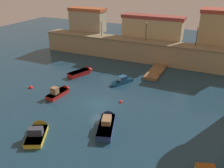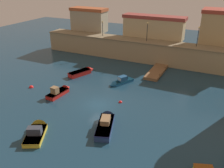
# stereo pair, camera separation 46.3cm
# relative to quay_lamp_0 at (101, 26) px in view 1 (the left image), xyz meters

# --- Properties ---
(ground_plane) EXTENTS (116.40, 116.40, 0.00)m
(ground_plane) POSITION_rel_quay_lamp_0_xyz_m (10.51, -21.34, -6.57)
(ground_plane) COLOR #19384C
(quay_wall) EXTENTS (47.88, 4.17, 4.40)m
(quay_wall) POSITION_rel_quay_lamp_0_xyz_m (10.51, 0.00, -4.36)
(quay_wall) COLOR #9E8966
(quay_wall) RESTS_ON ground
(old_town_backdrop) EXTENTS (39.18, 5.38, 6.80)m
(old_town_backdrop) POSITION_rel_quay_lamp_0_xyz_m (12.77, 4.04, 0.57)
(old_town_backdrop) COLOR tan
(old_town_backdrop) RESTS_ON ground
(pier_dock) EXTENTS (2.47, 8.01, 0.70)m
(pier_dock) POSITION_rel_quay_lamp_0_xyz_m (14.54, -5.94, -6.32)
(pier_dock) COLOR brown
(pier_dock) RESTS_ON ground
(quay_lamp_0) EXTENTS (0.32, 0.32, 3.24)m
(quay_lamp_0) POSITION_rel_quay_lamp_0_xyz_m (0.00, 0.00, 0.00)
(quay_lamp_0) COLOR black
(quay_lamp_0) RESTS_ON quay_wall
(quay_lamp_1) EXTENTS (0.32, 0.32, 3.81)m
(quay_lamp_1) POSITION_rel_quay_lamp_0_xyz_m (10.36, 0.00, 0.33)
(quay_lamp_1) COLOR black
(quay_lamp_1) RESTS_ON quay_wall
(quay_lamp_2) EXTENTS (0.32, 0.32, 3.77)m
(quay_lamp_2) POSITION_rel_quay_lamp_0_xyz_m (20.38, -0.00, 0.30)
(quay_lamp_2) COLOR black
(quay_lamp_2) RESTS_ON quay_wall
(moored_boat_0) EXTENTS (3.59, 6.50, 1.83)m
(moored_boat_0) POSITION_rel_quay_lamp_0_xyz_m (13.81, -25.44, -6.10)
(moored_boat_0) COLOR navy
(moored_boat_0) RESTS_ON ground
(moored_boat_3) EXTENTS (3.30, 4.88, 1.64)m
(moored_boat_3) POSITION_rel_quay_lamp_0_xyz_m (10.29, -13.43, -6.19)
(moored_boat_3) COLOR #195689
(moored_boat_3) RESTS_ON ground
(moored_boat_4) EXTENTS (3.92, 5.27, 2.04)m
(moored_boat_4) POSITION_rel_quay_lamp_0_xyz_m (7.20, -30.33, -6.20)
(moored_boat_4) COLOR gold
(moored_boat_4) RESTS_ON ground
(moored_boat_5) EXTENTS (3.31, 5.63, 1.44)m
(moored_boat_5) POSITION_rel_quay_lamp_0_xyz_m (2.28, -12.33, -6.14)
(moored_boat_5) COLOR red
(moored_boat_5) RESTS_ON ground
(moored_boat_6) EXTENTS (1.79, 4.93, 2.02)m
(moored_boat_6) POSITION_rel_quay_lamp_0_xyz_m (3.46, -20.87, -6.14)
(moored_boat_6) COLOR red
(moored_boat_6) RESTS_ON ground
(mooring_buoy_0) EXTENTS (0.71, 0.71, 0.71)m
(mooring_buoy_0) POSITION_rel_quay_lamp_0_xyz_m (-2.31, -21.10, -6.57)
(mooring_buoy_0) COLOR red
(mooring_buoy_0) RESTS_ON ground
(mooring_buoy_1) EXTENTS (0.53, 0.53, 0.53)m
(mooring_buoy_1) POSITION_rel_quay_lamp_0_xyz_m (13.03, -19.34, -6.57)
(mooring_buoy_1) COLOR red
(mooring_buoy_1) RESTS_ON ground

